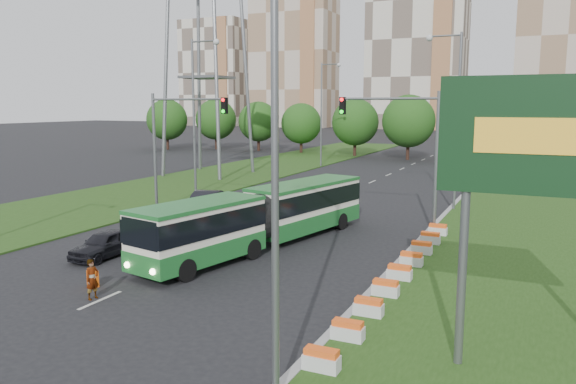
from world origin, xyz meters
The scene contains 20 objects.
ground centered at (0.00, 0.00, 0.00)m, with size 360.00×360.00×0.00m, color black.
grass_median centered at (13.00, 8.00, 0.07)m, with size 14.00×60.00×0.15m, color #204212.
median_kerb centered at (6.05, 8.00, 0.09)m, with size 0.30×60.00×0.18m, color #969696.
left_verge centered at (-18.00, 25.00, 0.05)m, with size 12.00×110.00×0.10m, color #204212.
lane_markings centered at (-3.00, 20.00, 0.00)m, with size 0.20×100.00×0.01m, color #B4B3AC, non-canonical shape.
flower_planters centered at (6.70, 0.80, 0.45)m, with size 1.10×18.10×0.60m, color silver, non-canonical shape.
billboard centered at (12.25, -6.00, 6.16)m, with size 6.00×0.37×8.00m.
traffic_mast_median centered at (4.78, 10.00, 5.35)m, with size 5.76×0.32×8.00m.
traffic_mast_left centered at (-10.38, 9.00, 5.35)m, with size 5.76×0.32×8.00m.
street_lamps centered at (-3.00, 10.00, 6.00)m, with size 36.00×60.00×12.00m, color slate, non-canonical shape.
tree_line centered at (10.00, 55.00, 4.50)m, with size 120.00×8.00×9.00m, color #184612, non-canonical shape.
apartment_tower_west centered at (-65.00, 150.00, 24.00)m, with size 26.00×15.00×48.00m, color beige.
apartment_tower_cwest centered at (-25.00, 150.00, 26.00)m, with size 28.00×15.00×52.00m, color beige.
apartment_tower_ceast centered at (15.00, 150.00, 25.00)m, with size 25.00×15.00×50.00m, color beige.
midrise_west centered at (-95.00, 150.00, 18.00)m, with size 22.00×14.00×36.00m, color beige.
articulated_bus centered at (-1.27, 3.72, 1.58)m, with size 2.44×15.63×2.57m.
car_left_near centered at (-7.13, -1.25, 0.64)m, with size 1.52×3.79×1.29m, color black.
car_left_far centered at (-8.47, 9.61, 0.78)m, with size 1.66×4.76×1.57m, color black.
pedestrian centered at (-3.34, -6.00, 0.77)m, with size 0.56×0.37×1.55m, color gray.
shopping_trolley centered at (-4.38, -4.92, 0.34)m, with size 0.40×0.42×0.68m.
Camera 1 is at (11.87, -21.35, 7.27)m, focal length 35.00 mm.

